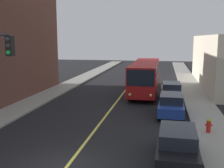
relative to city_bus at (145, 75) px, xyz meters
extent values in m
cube|color=gray|center=(-9.45, -8.35, -1.74)|extent=(2.50, 90.00, 0.15)
cube|color=gray|center=(5.05, -8.35, -1.74)|extent=(2.50, 90.00, 0.15)
cube|color=#D8CC4C|center=(-2.20, -3.35, -1.81)|extent=(0.16, 60.00, 0.01)
cube|color=black|center=(-10.74, -8.69, -0.22)|extent=(0.06, 15.48, 1.30)
cube|color=black|center=(-10.74, -8.69, 2.98)|extent=(0.06, 15.48, 1.30)
cube|color=black|center=(-10.74, -8.69, 6.18)|extent=(0.06, 15.48, 1.30)
cube|color=black|center=(6.34, 5.64, -0.22)|extent=(0.06, 14.18, 1.30)
cube|color=maroon|center=(0.00, 0.01, 0.01)|extent=(2.56, 12.00, 2.75)
cube|color=black|center=(-0.01, -5.97, 0.53)|extent=(2.35, 0.08, 1.40)
cube|color=black|center=(0.01, 5.99, 0.63)|extent=(2.30, 0.08, 1.10)
cube|color=black|center=(-1.25, 0.01, 0.53)|extent=(0.07, 10.20, 1.10)
cube|color=black|center=(1.26, 0.01, 0.53)|extent=(0.07, 10.20, 1.10)
cube|color=orange|center=(-0.01, -5.96, 1.13)|extent=(1.79, 0.06, 0.30)
sphere|color=#F9D872|center=(-0.90, -6.01, -0.92)|extent=(0.24, 0.24, 0.24)
sphere|color=#F9D872|center=(0.89, -6.01, -0.92)|extent=(0.24, 0.24, 0.24)
cylinder|color=black|center=(-1.13, -4.19, -1.32)|extent=(0.30, 1.00, 1.00)
cylinder|color=black|center=(1.12, -4.19, -1.32)|extent=(0.30, 1.00, 1.00)
cylinder|color=black|center=(-1.12, 3.51, -1.32)|extent=(0.30, 1.00, 1.00)
cylinder|color=black|center=(1.13, 3.51, -1.32)|extent=(0.30, 1.00, 1.00)
cube|color=black|center=(2.66, -16.70, -1.15)|extent=(1.92, 4.45, 0.70)
cube|color=black|center=(2.66, -16.70, -0.50)|extent=(1.69, 2.51, 0.60)
cylinder|color=black|center=(1.90, -15.18, -1.50)|extent=(0.24, 0.65, 0.64)
cylinder|color=black|center=(3.50, -15.22, -1.50)|extent=(0.24, 0.65, 0.64)
cube|color=navy|center=(2.54, -8.73, -1.15)|extent=(1.94, 4.46, 0.70)
cube|color=black|center=(2.54, -8.73, -0.50)|extent=(1.70, 2.52, 0.60)
cylinder|color=black|center=(1.70, -10.20, -1.50)|extent=(0.24, 0.65, 0.64)
cylinder|color=black|center=(3.29, -10.25, -1.50)|extent=(0.24, 0.65, 0.64)
cylinder|color=black|center=(1.79, -7.20, -1.50)|extent=(0.24, 0.65, 0.64)
cylinder|color=black|center=(3.39, -7.25, -1.50)|extent=(0.24, 0.65, 0.64)
cube|color=silver|center=(2.66, -3.30, -1.15)|extent=(1.88, 4.43, 0.70)
cube|color=black|center=(2.66, -3.30, -0.50)|extent=(1.67, 2.49, 0.60)
cylinder|color=black|center=(1.89, -4.82, -1.50)|extent=(0.23, 0.64, 0.64)
cylinder|color=black|center=(3.49, -4.79, -1.50)|extent=(0.23, 0.64, 0.64)
cylinder|color=black|center=(1.83, -1.82, -1.50)|extent=(0.23, 0.64, 0.64)
cylinder|color=black|center=(3.43, -1.79, -1.50)|extent=(0.23, 0.64, 0.64)
cube|color=black|center=(-5.65, -16.40, 3.48)|extent=(0.32, 0.36, 1.00)
sphere|color=#2D2D2D|center=(-5.65, -16.59, 3.80)|extent=(0.22, 0.22, 0.22)
sphere|color=#2D2D2D|center=(-5.65, -16.59, 3.48)|extent=(0.22, 0.22, 0.22)
sphere|color=green|center=(-5.65, -16.59, 3.16)|extent=(0.22, 0.22, 0.22)
cylinder|color=red|center=(4.65, -12.55, -1.32)|extent=(0.26, 0.26, 0.70)
sphere|color=gold|center=(4.65, -12.55, -0.95)|extent=(0.24, 0.24, 0.24)
cylinder|color=red|center=(4.49, -12.55, -1.22)|extent=(0.12, 0.10, 0.10)
cylinder|color=red|center=(4.81, -12.55, -1.22)|extent=(0.12, 0.10, 0.10)
camera|label=1|loc=(1.95, -29.02, 3.86)|focal=44.06mm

